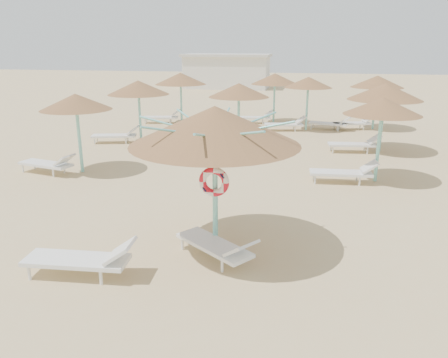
# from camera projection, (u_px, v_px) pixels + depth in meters

# --- Properties ---
(ground) EXTENTS (120.00, 120.00, 0.00)m
(ground) POSITION_uv_depth(u_px,v_px,m) (194.00, 248.00, 9.31)
(ground) COLOR tan
(ground) RESTS_ON ground
(main_palapa) EXTENTS (3.39, 3.39, 3.04)m
(main_palapa) POSITION_uv_depth(u_px,v_px,m) (215.00, 126.00, 8.50)
(main_palapa) COLOR #7BD5CB
(main_palapa) RESTS_ON ground
(lounger_main_a) EXTENTS (2.12, 0.78, 0.76)m
(lounger_main_a) POSITION_uv_depth(u_px,v_px,m) (83.00, 259.00, 8.10)
(lounger_main_a) COLOR white
(lounger_main_a) RESTS_ON ground
(lounger_main_b) EXTENTS (1.88, 1.61, 0.70)m
(lounger_main_b) POSITION_uv_depth(u_px,v_px,m) (218.00, 246.00, 8.69)
(lounger_main_b) COLOR white
(lounger_main_b) RESTS_ON ground
(palapa_field) EXTENTS (20.10, 13.86, 2.72)m
(palapa_field) POSITION_uv_depth(u_px,v_px,m) (305.00, 91.00, 18.31)
(palapa_field) COLOR #7BD5CB
(palapa_field) RESTS_ON ground
(service_hut) EXTENTS (8.40, 4.40, 3.25)m
(service_hut) POSITION_uv_depth(u_px,v_px,m) (227.00, 71.00, 42.73)
(service_hut) COLOR silver
(service_hut) RESTS_ON ground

